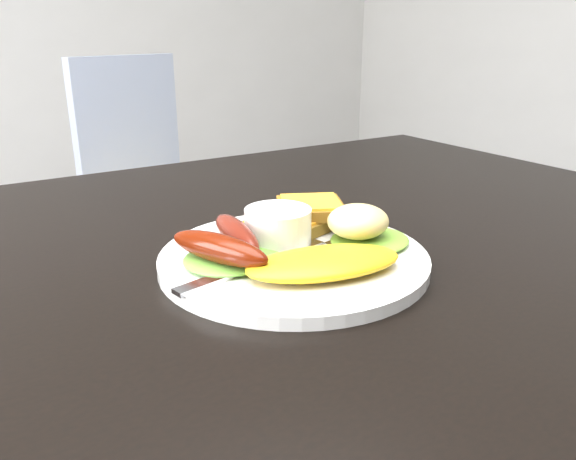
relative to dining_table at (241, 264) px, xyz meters
name	(u,v)px	position (x,y,z in m)	size (l,w,h in m)	color
dining_table	(241,264)	(0.00, 0.00, 0.00)	(1.20, 0.80, 0.04)	black
dining_chair	(151,207)	(0.27, 1.12, -0.28)	(0.37, 0.37, 0.04)	tan
person	(106,155)	(0.01, 0.54, 0.02)	(0.54, 0.36, 1.49)	navy
plate	(294,259)	(0.02, -0.07, 0.03)	(0.25, 0.25, 0.01)	white
lettuce_left	(232,257)	(-0.04, -0.06, 0.04)	(0.09, 0.08, 0.01)	#51871D
lettuce_right	(370,240)	(0.10, -0.09, 0.04)	(0.08, 0.08, 0.01)	#5A8C2E
omelette	(324,263)	(0.02, -0.12, 0.04)	(0.14, 0.07, 0.02)	yellow
sausage_a	(219,248)	(-0.06, -0.07, 0.05)	(0.03, 0.11, 0.03)	#5B0D03
sausage_b	(236,234)	(-0.03, -0.04, 0.05)	(0.02, 0.10, 0.02)	#5B1C0B
ramekin	(278,228)	(0.02, -0.04, 0.05)	(0.06, 0.06, 0.04)	white
toast_a	(285,227)	(0.04, -0.02, 0.04)	(0.07, 0.07, 0.01)	olive
toast_b	(311,208)	(0.08, -0.01, 0.05)	(0.07, 0.07, 0.01)	#955917
potato_salad	(358,221)	(0.09, -0.08, 0.06)	(0.06, 0.06, 0.03)	#F5EEAB
fork	(255,265)	(-0.03, -0.08, 0.03)	(0.16, 0.01, 0.00)	#ADAFB7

